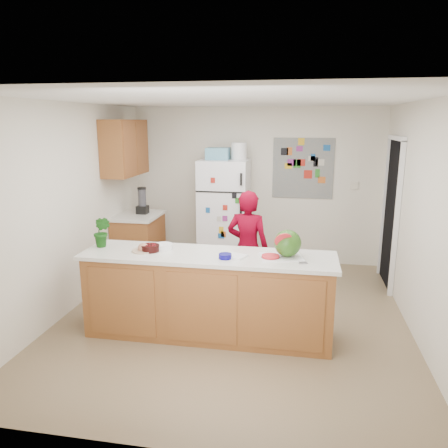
% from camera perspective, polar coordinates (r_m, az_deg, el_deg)
% --- Properties ---
extents(floor, '(4.00, 4.50, 0.02)m').
position_cam_1_polar(floor, '(5.35, 1.26, -12.01)').
color(floor, brown).
rests_on(floor, ground).
extents(wall_back, '(4.00, 0.02, 2.50)m').
position_cam_1_polar(wall_back, '(7.16, 4.15, 5.00)').
color(wall_back, beige).
rests_on(wall_back, ground).
extents(wall_left, '(0.02, 4.50, 2.50)m').
position_cam_1_polar(wall_left, '(5.62, -19.39, 1.98)').
color(wall_left, beige).
rests_on(wall_left, ground).
extents(wall_right, '(0.02, 4.50, 2.50)m').
position_cam_1_polar(wall_right, '(5.05, 24.47, 0.34)').
color(wall_right, beige).
rests_on(wall_right, ground).
extents(ceiling, '(4.00, 4.50, 0.02)m').
position_cam_1_polar(ceiling, '(4.85, 1.41, 16.03)').
color(ceiling, white).
rests_on(ceiling, wall_back).
extents(doorway, '(0.03, 0.85, 2.04)m').
position_cam_1_polar(doorway, '(6.48, 21.04, 1.20)').
color(doorway, black).
rests_on(doorway, ground).
extents(peninsula_base, '(2.60, 0.62, 0.88)m').
position_cam_1_polar(peninsula_base, '(4.76, -2.08, -9.46)').
color(peninsula_base, brown).
rests_on(peninsula_base, floor).
extents(peninsula_top, '(2.68, 0.70, 0.04)m').
position_cam_1_polar(peninsula_top, '(4.60, -2.13, -4.16)').
color(peninsula_top, silver).
rests_on(peninsula_top, peninsula_base).
extents(side_counter_base, '(0.60, 0.80, 0.86)m').
position_cam_1_polar(side_counter_base, '(6.85, -11.02, -2.61)').
color(side_counter_base, brown).
rests_on(side_counter_base, floor).
extents(side_counter_top, '(0.64, 0.84, 0.04)m').
position_cam_1_polar(side_counter_top, '(6.75, -11.19, 1.07)').
color(side_counter_top, silver).
rests_on(side_counter_top, side_counter_base).
extents(upper_cabinets, '(0.35, 1.00, 0.80)m').
position_cam_1_polar(upper_cabinets, '(6.61, -12.81, 9.69)').
color(upper_cabinets, brown).
rests_on(upper_cabinets, wall_left).
extents(refrigerator, '(0.75, 0.70, 1.70)m').
position_cam_1_polar(refrigerator, '(6.92, 0.05, 1.38)').
color(refrigerator, silver).
rests_on(refrigerator, floor).
extents(fridge_top_bin, '(0.35, 0.28, 0.18)m').
position_cam_1_polar(fridge_top_bin, '(6.81, -0.79, 9.18)').
color(fridge_top_bin, '#5999B2').
rests_on(fridge_top_bin, refrigerator).
extents(photo_collage, '(0.95, 0.01, 0.95)m').
position_cam_1_polar(photo_collage, '(7.06, 10.28, 7.16)').
color(photo_collage, slate).
rests_on(photo_collage, wall_back).
extents(person, '(0.58, 0.43, 1.46)m').
position_cam_1_polar(person, '(5.46, 3.11, -3.17)').
color(person, '#660012').
rests_on(person, floor).
extents(blender_appliance, '(0.12, 0.12, 0.38)m').
position_cam_1_polar(blender_appliance, '(6.76, -10.63, 2.94)').
color(blender_appliance, black).
rests_on(blender_appliance, side_counter_top).
extents(cutting_board, '(0.49, 0.41, 0.01)m').
position_cam_1_polar(cutting_board, '(4.51, 7.48, -4.29)').
color(cutting_board, silver).
rests_on(cutting_board, peninsula_top).
extents(watermelon, '(0.28, 0.28, 0.28)m').
position_cam_1_polar(watermelon, '(4.48, 8.32, -2.50)').
color(watermelon, '#215214').
rests_on(watermelon, cutting_board).
extents(watermelon_slice, '(0.18, 0.18, 0.02)m').
position_cam_1_polar(watermelon_slice, '(4.46, 6.09, -4.21)').
color(watermelon_slice, red).
rests_on(watermelon_slice, cutting_board).
extents(cherry_bowl, '(0.20, 0.20, 0.07)m').
position_cam_1_polar(cherry_bowl, '(4.74, -9.61, -3.12)').
color(cherry_bowl, black).
rests_on(cherry_bowl, peninsula_top).
extents(white_bowl, '(0.24, 0.24, 0.06)m').
position_cam_1_polar(white_bowl, '(4.79, -7.89, -2.93)').
color(white_bowl, white).
rests_on(white_bowl, peninsula_top).
extents(cobalt_bowl, '(0.14, 0.14, 0.05)m').
position_cam_1_polar(cobalt_bowl, '(4.43, 0.15, -4.22)').
color(cobalt_bowl, '#09045E').
rests_on(cobalt_bowl, peninsula_top).
extents(plate, '(0.27, 0.27, 0.02)m').
position_cam_1_polar(plate, '(4.76, -10.47, -3.42)').
color(plate, '#C2BB96').
rests_on(plate, peninsula_top).
extents(paper_towel, '(0.24, 0.23, 0.02)m').
position_cam_1_polar(paper_towel, '(4.48, 1.58, -4.23)').
color(paper_towel, white).
rests_on(paper_towel, peninsula_top).
extents(keys, '(0.09, 0.06, 0.01)m').
position_cam_1_polar(keys, '(4.35, 10.30, -5.03)').
color(keys, gray).
rests_on(keys, peninsula_top).
extents(potted_plant, '(0.20, 0.17, 0.34)m').
position_cam_1_polar(potted_plant, '(4.98, -15.65, -0.99)').
color(potted_plant, '#134114').
rests_on(potted_plant, peninsula_top).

